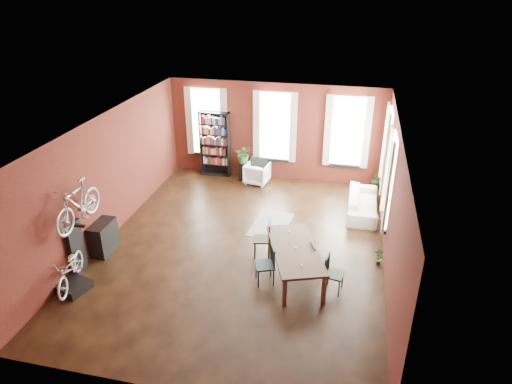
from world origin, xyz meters
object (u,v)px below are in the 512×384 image
(console_table, at_px, (103,237))
(bike_trainer, at_px, (74,286))
(dining_chair_c, at_px, (334,274))
(plant_stand, at_px, (243,171))
(bookshelf, at_px, (215,144))
(dining_chair_a, at_px, (265,265))
(white_armchair, at_px, (257,172))
(bicycle_floor, at_px, (67,255))
(dining_chair_b, at_px, (262,239))
(dining_table, at_px, (295,262))
(cream_sofa, at_px, (363,200))
(dining_chair_d, at_px, (319,259))

(console_table, bearing_deg, bike_trainer, -86.13)
(dining_chair_c, distance_m, bike_trainer, 5.71)
(plant_stand, bearing_deg, bookshelf, 167.34)
(dining_chair_a, height_order, plant_stand, dining_chair_a)
(white_armchair, relative_size, bicycle_floor, 0.51)
(white_armchair, distance_m, console_table, 5.57)
(dining_chair_a, relative_size, console_table, 1.14)
(bookshelf, height_order, plant_stand, bookshelf)
(dining_chair_b, bearing_deg, dining_chair_c, 49.98)
(dining_chair_b, xyz_separation_m, dining_chair_c, (1.81, -1.02, -0.02))
(dining_table, height_order, cream_sofa, cream_sofa)
(dining_table, xyz_separation_m, cream_sofa, (1.47, 3.48, 0.04))
(dining_table, distance_m, dining_chair_d, 0.56)
(bookshelf, relative_size, cream_sofa, 1.06)
(dining_table, bearing_deg, white_armchair, 92.35)
(white_armchair, relative_size, console_table, 0.93)
(bicycle_floor, bearing_deg, white_armchair, 52.66)
(bookshelf, distance_m, console_table, 5.40)
(dining_chair_b, relative_size, bike_trainer, 1.50)
(dining_chair_c, bearing_deg, dining_table, 79.84)
(dining_chair_c, relative_size, dining_chair_d, 1.10)
(dining_chair_d, xyz_separation_m, cream_sofa, (0.95, 3.27, 0.02))
(dining_table, relative_size, dining_chair_b, 2.40)
(dining_table, distance_m, cream_sofa, 3.78)
(bike_trainer, distance_m, console_table, 1.59)
(bicycle_floor, bearing_deg, console_table, 80.07)
(white_armchair, xyz_separation_m, bicycle_floor, (-2.68, -6.38, 0.54))
(dining_table, height_order, bike_trainer, dining_table)
(bike_trainer, height_order, plant_stand, plant_stand)
(dining_chair_b, bearing_deg, bookshelf, -160.85)
(dining_chair_c, xyz_separation_m, plant_stand, (-3.36, 5.28, -0.13))
(white_armchair, distance_m, bicycle_floor, 6.94)
(dining_chair_b, height_order, dining_chair_c, dining_chair_b)
(dining_table, distance_m, dining_chair_a, 0.72)
(dining_table, xyz_separation_m, white_armchair, (-1.95, 4.79, 0.00))
(bookshelf, xyz_separation_m, plant_stand, (1.03, -0.23, -0.80))
(dining_table, bearing_deg, cream_sofa, 47.31)
(cream_sofa, bearing_deg, dining_table, 157.11)
(dining_chair_a, bearing_deg, bicycle_floor, -94.48)
(dining_chair_b, xyz_separation_m, console_table, (-3.86, -0.71, -0.05))
(dining_chair_c, distance_m, console_table, 5.68)
(dining_chair_c, bearing_deg, plant_stand, 42.57)
(bookshelf, bearing_deg, plant_stand, -12.66)
(dining_chair_c, xyz_separation_m, bike_trainer, (-5.57, -1.24, -0.34))
(dining_chair_d, height_order, white_armchair, dining_chair_d)
(dining_chair_b, xyz_separation_m, white_armchair, (-1.05, 4.11, -0.08))
(dining_chair_d, relative_size, bike_trainer, 1.29)
(plant_stand, bearing_deg, dining_chair_c, -57.52)
(dining_chair_d, height_order, cream_sofa, cream_sofa)
(bookshelf, relative_size, white_armchair, 2.95)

